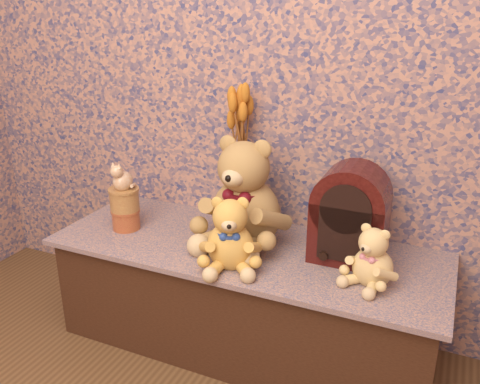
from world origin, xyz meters
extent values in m
cube|color=navy|center=(0.00, 1.50, 1.30)|extent=(3.00, 0.10, 2.60)
cube|color=#374572|center=(0.00, 1.23, 0.22)|extent=(1.51, 0.57, 0.44)
cylinder|color=tan|center=(-0.10, 1.41, 0.53)|extent=(0.14, 0.14, 0.18)
cylinder|color=#C57A39|center=(-0.52, 1.18, 0.48)|extent=(0.12, 0.12, 0.08)
cylinder|color=#D8B45E|center=(-0.52, 1.18, 0.57)|extent=(0.13, 0.13, 0.09)
camera|label=1|loc=(0.69, -0.36, 1.31)|focal=37.41mm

